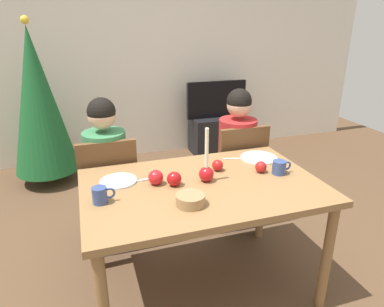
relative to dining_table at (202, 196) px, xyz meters
name	(u,v)px	position (x,y,z in m)	size (l,w,h in m)	color
ground_plane	(201,285)	(0.00, 0.00, -0.67)	(7.68, 7.68, 0.00)	brown
back_wall	(130,52)	(0.00, 2.60, 0.63)	(6.40, 0.10, 2.60)	silver
dining_table	(202,196)	(0.00, 0.00, 0.00)	(1.40, 0.90, 0.75)	olive
chair_left	(109,188)	(-0.50, 0.61, -0.15)	(0.40, 0.40, 0.90)	brown
chair_right	(238,170)	(0.53, 0.61, -0.15)	(0.40, 0.40, 0.90)	brown
person_left_child	(108,179)	(-0.50, 0.64, -0.10)	(0.30, 0.30, 1.17)	#33384C
person_right_child	(236,162)	(0.53, 0.64, -0.10)	(0.30, 0.30, 1.17)	#33384C
tv_stand	(216,135)	(1.02, 2.30, -0.43)	(0.64, 0.40, 0.48)	black
tv	(217,99)	(1.02, 2.30, 0.04)	(0.79, 0.05, 0.46)	black
christmas_tree	(38,102)	(-1.04, 2.03, 0.21)	(0.65, 0.65, 1.70)	brown
candle_centerpiece	(206,171)	(0.03, 0.03, 0.15)	(0.09, 0.09, 0.33)	red
plate_left	(118,181)	(-0.47, 0.19, 0.09)	(0.22, 0.22, 0.01)	silver
plate_right	(259,158)	(0.51, 0.26, 0.09)	(0.25, 0.25, 0.01)	white
mug_left	(100,195)	(-0.59, -0.04, 0.13)	(0.12, 0.08, 0.09)	#33477F
mug_right	(280,167)	(0.51, -0.01, 0.13)	(0.13, 0.09, 0.09)	#33477F
fork_left	(147,179)	(-0.30, 0.16, 0.09)	(0.18, 0.01, 0.01)	silver
fork_right	(235,159)	(0.35, 0.29, 0.09)	(0.18, 0.01, 0.01)	silver
bowl_walnuts	(190,200)	(-0.14, -0.21, 0.11)	(0.16, 0.16, 0.06)	#99754C
apple_near_candle	(261,167)	(0.41, 0.04, 0.12)	(0.07, 0.07, 0.07)	red
apple_by_left_plate	(156,177)	(-0.26, 0.08, 0.13)	(0.09, 0.09, 0.09)	red
apple_by_right_mug	(174,179)	(-0.16, 0.03, 0.13)	(0.09, 0.09, 0.09)	#AD1114
apple_far_edge	(218,165)	(0.16, 0.15, 0.12)	(0.07, 0.07, 0.07)	red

